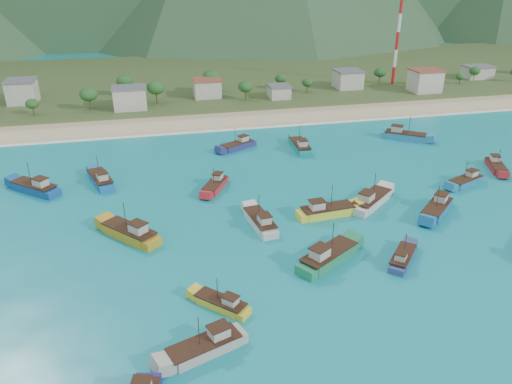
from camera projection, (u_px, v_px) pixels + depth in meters
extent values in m
plane|color=#0B7881|center=(303.00, 247.00, 88.70)|extent=(600.00, 600.00, 0.00)
cube|color=beige|center=(226.00, 120.00, 158.45)|extent=(400.00, 18.00, 1.20)
cube|color=#385123|center=(202.00, 80.00, 212.31)|extent=(400.00, 110.00, 2.40)
cube|color=white|center=(232.00, 129.00, 150.06)|extent=(400.00, 2.50, 0.08)
cube|color=beige|center=(22.00, 92.00, 170.43)|extent=(9.19, 10.03, 7.44)
cube|color=beige|center=(130.00, 99.00, 163.54)|extent=(10.44, 8.10, 6.82)
cube|color=beige|center=(207.00, 89.00, 177.68)|extent=(9.29, 7.75, 6.00)
cube|color=beige|center=(279.00, 92.00, 177.04)|extent=(7.04, 7.11, 4.08)
cube|color=beige|center=(348.00, 80.00, 190.44)|extent=(9.43, 9.10, 6.35)
cube|color=beige|center=(425.00, 81.00, 185.10)|extent=(10.08, 8.96, 7.67)
cube|color=beige|center=(477.00, 72.00, 206.69)|extent=(10.89, 7.79, 4.67)
cylinder|color=red|center=(393.00, 75.00, 196.73)|extent=(1.20, 1.20, 6.62)
cylinder|color=white|center=(395.00, 58.00, 193.93)|extent=(1.20, 1.20, 6.62)
cylinder|color=red|center=(397.00, 41.00, 191.13)|extent=(1.20, 1.20, 6.62)
cylinder|color=white|center=(399.00, 23.00, 188.34)|extent=(1.20, 1.20, 6.62)
cylinder|color=red|center=(402.00, 4.00, 185.54)|extent=(1.20, 1.20, 6.62)
cube|color=gold|center=(221.00, 305.00, 73.08)|extent=(8.10, 8.14, 1.61)
cube|color=beige|center=(231.00, 301.00, 71.58)|extent=(2.57, 2.57, 1.31)
cylinder|color=#382114|center=(217.00, 289.00, 72.22)|extent=(0.12, 0.12, 3.63)
cube|color=#AAA499|center=(204.00, 349.00, 64.47)|extent=(11.34, 6.70, 1.98)
cube|color=beige|center=(219.00, 332.00, 64.80)|extent=(3.00, 2.71, 1.61)
cylinder|color=#382114|center=(199.00, 331.00, 62.81)|extent=(0.12, 0.12, 4.46)
cube|color=#13488B|center=(34.00, 189.00, 109.38)|extent=(11.55, 10.85, 2.23)
cube|color=beige|center=(41.00, 183.00, 107.44)|extent=(3.57, 3.53, 1.81)
cylinder|color=#382114|center=(29.00, 173.00, 108.16)|extent=(0.12, 0.12, 5.01)
cube|color=#1E7D4F|center=(329.00, 258.00, 83.96)|extent=(12.78, 10.07, 2.32)
cube|color=beige|center=(320.00, 253.00, 81.37)|extent=(3.71, 3.54, 1.89)
cylinder|color=#382114|center=(333.00, 237.00, 82.83)|extent=(0.12, 0.12, 5.22)
cube|color=#127F79|center=(300.00, 147.00, 133.86)|extent=(4.03, 11.86, 2.13)
cube|color=beige|center=(302.00, 143.00, 130.91)|extent=(2.27, 2.76, 1.73)
cylinder|color=#382114|center=(300.00, 134.00, 132.99)|extent=(0.12, 0.12, 4.79)
cube|color=teal|center=(465.00, 182.00, 113.02)|extent=(10.47, 6.61, 1.83)
cube|color=beige|center=(472.00, 174.00, 113.40)|extent=(2.83, 2.58, 1.49)
cylinder|color=#382114|center=(466.00, 171.00, 111.46)|extent=(0.12, 0.12, 4.13)
cube|color=beige|center=(260.00, 222.00, 95.56)|extent=(4.66, 11.48, 2.03)
cube|color=beige|center=(264.00, 219.00, 92.84)|extent=(2.34, 2.77, 1.65)
cylinder|color=#382114|center=(259.00, 206.00, 94.71)|extent=(0.12, 0.12, 4.56)
cube|color=yellow|center=(328.00, 212.00, 99.21)|extent=(12.13, 4.61, 2.15)
cube|color=beige|center=(317.00, 205.00, 97.69)|extent=(2.89, 2.42, 1.75)
cylinder|color=#382114|center=(332.00, 196.00, 97.93)|extent=(0.12, 0.12, 4.85)
cube|color=teal|center=(405.00, 137.00, 141.33)|extent=(12.20, 10.36, 2.26)
cube|color=beige|center=(397.00, 129.00, 141.38)|extent=(3.63, 3.52, 1.84)
cylinder|color=#382114|center=(410.00, 125.00, 139.52)|extent=(0.12, 0.12, 5.09)
cube|color=navy|center=(237.00, 147.00, 134.49)|extent=(10.78, 7.78, 1.92)
cube|color=beige|center=(243.00, 139.00, 135.05)|extent=(3.03, 2.85, 1.56)
cylinder|color=#382114|center=(235.00, 136.00, 132.81)|extent=(0.12, 0.12, 4.32)
cube|color=maroon|center=(496.00, 168.00, 121.00)|extent=(6.40, 10.31, 1.81)
cube|color=beige|center=(495.00, 158.00, 122.13)|extent=(2.52, 2.77, 1.47)
cylinder|color=#382114|center=(499.00, 157.00, 119.25)|extent=(0.12, 0.12, 4.06)
cube|color=red|center=(215.00, 187.00, 110.81)|extent=(7.42, 10.07, 1.80)
cube|color=beige|center=(218.00, 177.00, 111.88)|extent=(2.69, 2.85, 1.46)
cylinder|color=#382114|center=(213.00, 176.00, 109.08)|extent=(0.12, 0.12, 4.06)
cube|color=beige|center=(371.00, 202.00, 103.50)|extent=(12.05, 10.92, 2.29)
cube|color=beige|center=(367.00, 197.00, 100.76)|extent=(3.67, 3.60, 1.86)
cylinder|color=#382114|center=(375.00, 184.00, 102.44)|extent=(0.12, 0.12, 5.15)
cube|color=#175EA8|center=(101.00, 180.00, 113.61)|extent=(6.68, 12.13, 2.11)
cube|color=beige|center=(102.00, 176.00, 110.93)|extent=(2.81, 3.15, 1.72)
cylinder|color=#382114|center=(98.00, 166.00, 112.68)|extent=(0.12, 0.12, 4.76)
cube|color=#1A639B|center=(436.00, 210.00, 100.02)|extent=(10.85, 10.33, 2.10)
cube|color=beige|center=(441.00, 198.00, 100.98)|extent=(3.37, 3.34, 1.71)
cylinder|color=#382114|center=(438.00, 196.00, 98.08)|extent=(0.12, 0.12, 4.74)
cube|color=navy|center=(403.00, 259.00, 84.28)|extent=(8.08, 8.61, 1.66)
cube|color=beige|center=(401.00, 256.00, 82.16)|extent=(2.63, 2.66, 1.35)
cylinder|color=#382114|center=(405.00, 244.00, 83.55)|extent=(0.12, 0.12, 3.73)
cube|color=#B28B1D|center=(130.00, 234.00, 91.26)|extent=(11.03, 11.87, 2.28)
cube|color=beige|center=(138.00, 228.00, 89.02)|extent=(3.60, 3.65, 1.85)
cylinder|color=#382114|center=(125.00, 215.00, 90.07)|extent=(0.12, 0.12, 5.12)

